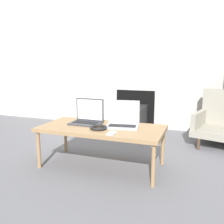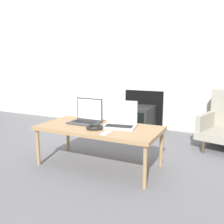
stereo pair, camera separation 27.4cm
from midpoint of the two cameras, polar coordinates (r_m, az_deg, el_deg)
ground_plane at (r=2.53m, az=-1.03°, el=-13.09°), size 14.00×14.00×0.00m
wall_back at (r=4.07m, az=11.17°, el=14.34°), size 7.00×0.08×2.60m
table at (r=2.50m, az=0.14°, el=-4.08°), size 1.23×0.60×0.42m
laptop_left at (r=2.65m, az=-2.91°, el=-1.20°), size 0.32×0.22×0.26m
laptop_right at (r=2.49m, az=5.05°, el=-2.02°), size 0.35×0.26×0.26m
headphones at (r=2.41m, az=-0.69°, el=-3.55°), size 0.17×0.17×0.03m
phone at (r=2.24m, az=2.05°, el=-4.90°), size 0.06×0.12×0.01m
tv at (r=3.88m, az=7.97°, el=-1.62°), size 0.44×0.51×0.39m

